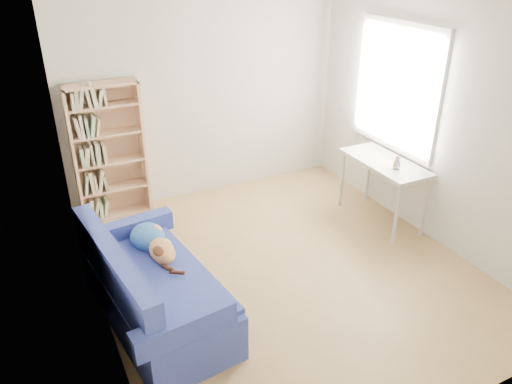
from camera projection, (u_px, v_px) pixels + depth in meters
ground at (284, 268)px, 5.03m from camera, size 4.00×4.00×0.00m
room_shell at (296, 109)px, 4.36m from camera, size 3.54×4.04×2.62m
sofa at (152, 289)px, 4.23m from camera, size 0.99×1.76×0.82m
bookshelf at (110, 157)px, 5.69m from camera, size 0.80×0.25×1.60m
desk at (384, 168)px, 5.61m from camera, size 0.50×1.08×0.75m
pen_cup at (397, 164)px, 5.35m from camera, size 0.08×0.08×0.15m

